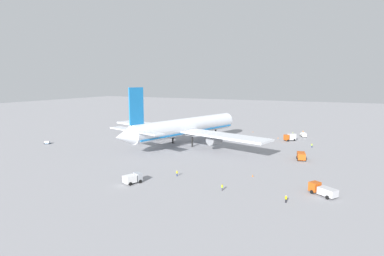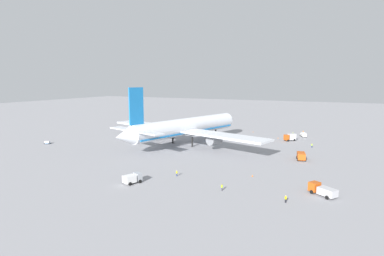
{
  "view_description": "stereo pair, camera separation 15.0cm",
  "coord_description": "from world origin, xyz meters",
  "views": [
    {
      "loc": [
        -114.49,
        -58.64,
        26.09
      ],
      "look_at": [
        2.16,
        -1.3,
        6.47
      ],
      "focal_mm": 29.65,
      "sensor_mm": 36.0,
      "label": 1
    },
    {
      "loc": [
        -114.42,
        -58.77,
        26.09
      ],
      "look_at": [
        2.16,
        -1.3,
        6.47
      ],
      "focal_mm": 29.65,
      "sensor_mm": 36.0,
      "label": 2
    }
  ],
  "objects": [
    {
      "name": "service_truck_1",
      "position": [
        25.89,
        -37.19,
        1.68
      ],
      "size": [
        5.04,
        5.11,
        3.09
      ],
      "color": "#BF4C14",
      "rests_on": "ground"
    },
    {
      "name": "ground_worker_1",
      "position": [
        -40.81,
        -17.81,
        0.81
      ],
      "size": [
        0.41,
        0.41,
        1.6
      ],
      "color": "navy",
      "rests_on": "ground"
    },
    {
      "name": "ground_worker_3",
      "position": [
        39.46,
        -36.33,
        0.86
      ],
      "size": [
        0.52,
        0.52,
        1.7
      ],
      "color": "#3F3F47",
      "rests_on": "ground"
    },
    {
      "name": "service_truck_2",
      "position": [
        -7.03,
        -46.02,
        1.42
      ],
      "size": [
        5.26,
        3.53,
        2.47
      ],
      "color": "#BF4C14",
      "rests_on": "ground"
    },
    {
      "name": "traffic_cone_2",
      "position": [
        29.19,
        -31.41,
        0.28
      ],
      "size": [
        0.36,
        0.36,
        0.55
      ],
      "primitive_type": "cone",
      "color": "orange",
      "rests_on": "ground"
    },
    {
      "name": "service_truck_3",
      "position": [
        -51.14,
        -10.59,
        1.32
      ],
      "size": [
        5.14,
        3.91,
        2.41
      ],
      "color": "#999EA5",
      "rests_on": "ground"
    },
    {
      "name": "airliner",
      "position": [
        -1.19,
        0.27,
        7.09
      ],
      "size": [
        67.16,
        76.62,
        23.68
      ],
      "color": "silver",
      "rests_on": "ground"
    },
    {
      "name": "ground_worker_5",
      "position": [
        46.67,
        -40.0,
        0.88
      ],
      "size": [
        0.51,
        0.51,
        1.73
      ],
      "color": "navy",
      "rests_on": "ground"
    },
    {
      "name": "service_truck_0",
      "position": [
        -39.09,
        -54.81,
        1.33
      ],
      "size": [
        5.46,
        6.65,
        2.56
      ],
      "color": "#BF4C14",
      "rests_on": "ground"
    },
    {
      "name": "baggage_cart_0",
      "position": [
        -25.47,
        51.93,
        0.66
      ],
      "size": [
        2.3,
        2.92,
        1.18
      ],
      "color": "#26598C",
      "rests_on": "ground"
    },
    {
      "name": "traffic_cone_1",
      "position": [
        -32.14,
        -36.64,
        0.28
      ],
      "size": [
        0.36,
        0.36,
        0.55
      ],
      "primitive_type": "cone",
      "color": "orange",
      "rests_on": "ground"
    },
    {
      "name": "baggage_cart_1",
      "position": [
        30.0,
        44.4,
        0.27
      ],
      "size": [
        1.88,
        3.09,
        0.4
      ],
      "color": "gray",
      "rests_on": "ground"
    },
    {
      "name": "ground_plane",
      "position": [
        0.0,
        0.0,
        0.0
      ],
      "size": [
        600.0,
        600.0,
        0.0
      ],
      "primitive_type": "plane",
      "color": "gray"
    },
    {
      "name": "ground_worker_2",
      "position": [
        -47.16,
        -48.09,
        0.83
      ],
      "size": [
        0.57,
        0.57,
        1.63
      ],
      "color": "black",
      "rests_on": "ground"
    },
    {
      "name": "traffic_cone_0",
      "position": [
        41.26,
        -16.49,
        0.28
      ],
      "size": [
        0.36,
        0.36,
        0.55
      ],
      "primitive_type": "cone",
      "color": "orange",
      "rests_on": "ground"
    },
    {
      "name": "ground_worker_0",
      "position": [
        15.35,
        -47.16,
        0.82
      ],
      "size": [
        0.56,
        0.56,
        1.63
      ],
      "color": "navy",
      "rests_on": "ground"
    },
    {
      "name": "ground_worker_4",
      "position": [
        -46.19,
        -33.08,
        0.82
      ],
      "size": [
        0.52,
        0.52,
        1.62
      ],
      "color": "#3F3F47",
      "rests_on": "ground"
    },
    {
      "name": "service_van",
      "position": [
        39.23,
        -41.0,
        1.03
      ],
      "size": [
        5.05,
        3.54,
        1.97
      ],
      "color": "white",
      "rests_on": "ground"
    }
  ]
}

